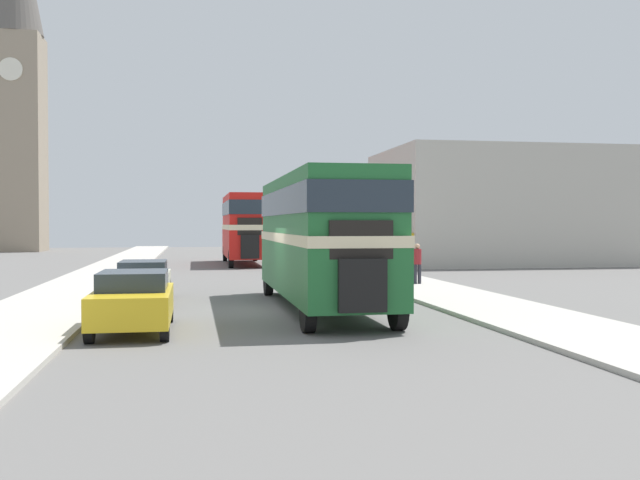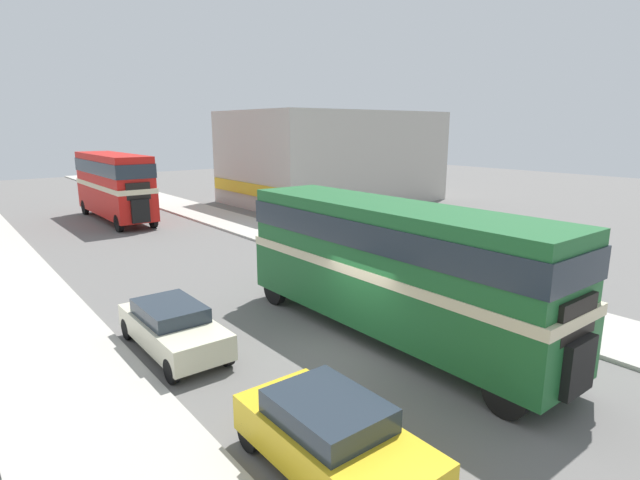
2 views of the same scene
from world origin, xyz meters
The scene contains 11 objects.
ground_plane centered at (0.00, 0.00, 0.00)m, with size 120.00×120.00×0.00m, color slate.
sidewalk_right centered at (6.75, 0.00, 0.06)m, with size 3.50×120.00×0.12m.
sidewalk_left centered at (-6.75, 0.00, 0.06)m, with size 3.50×120.00×0.12m.
double_decker_bus centered at (1.55, 0.05, 2.41)m, with size 2.55×11.17×4.04m.
bus_distant centered at (0.97, 24.87, 2.64)m, with size 2.41×9.86×4.46m.
car_parked_near centered at (-3.74, -3.64, 0.76)m, with size 1.81×4.06×1.47m.
car_parked_mid centered at (-3.95, 3.11, 0.72)m, with size 1.71×4.24×1.37m.
pedestrian_walking centered at (6.93, 7.07, 1.07)m, with size 0.34×0.34×1.68m.
bicycle_on_pavement centered at (6.81, 13.73, 0.48)m, with size 0.05×1.76×0.78m.
church_tower centered at (-18.61, 50.14, 17.31)m, with size 4.90×4.90×33.83m.
shop_building_block centered at (18.47, 23.16, 3.71)m, with size 16.65×11.19×7.43m.
Camera 1 is at (-2.30, -21.44, 2.63)m, focal length 40.00 mm.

